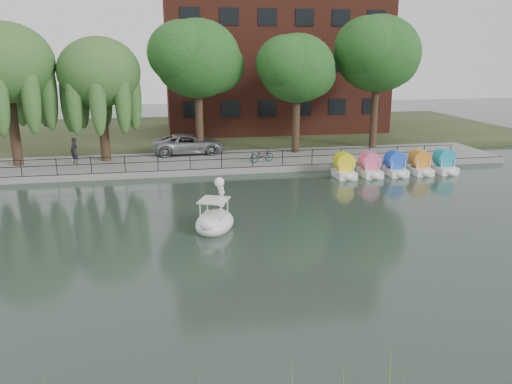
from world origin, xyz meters
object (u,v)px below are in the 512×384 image
object	(u,v)px
bicycle	(262,155)
pedestrian	(74,149)
swan_boat	(215,218)
minivan	(189,142)

from	to	relation	value
bicycle	pedestrian	distance (m)	12.40
swan_boat	pedestrian	bearing A→B (deg)	143.48
bicycle	minivan	bearing A→B (deg)	32.61
bicycle	swan_boat	bearing A→B (deg)	141.07
minivan	pedestrian	distance (m)	7.90
pedestrian	swan_boat	size ratio (longest dim) A/B	0.67
minivan	bicycle	world-z (taller)	minivan
bicycle	swan_boat	world-z (taller)	swan_boat
minivan	swan_boat	distance (m)	15.30
minivan	bicycle	xyz separation A→B (m)	(4.63, -3.80, -0.32)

